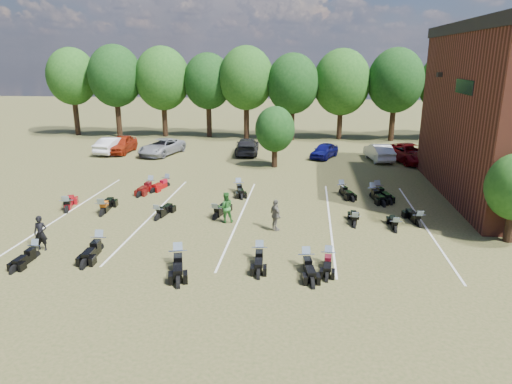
# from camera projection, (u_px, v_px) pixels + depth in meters

# --- Properties ---
(ground) EXTENTS (160.00, 160.00, 0.00)m
(ground) POSITION_uv_depth(u_px,v_px,m) (291.00, 240.00, 22.44)
(ground) COLOR brown
(ground) RESTS_ON ground
(car_0) EXTENTS (2.02, 4.76, 1.60)m
(car_0) POSITION_uv_depth(u_px,v_px,m) (121.00, 144.00, 42.72)
(car_0) COLOR maroon
(car_0) RESTS_ON ground
(car_1) EXTENTS (2.29, 4.80, 1.52)m
(car_1) POSITION_uv_depth(u_px,v_px,m) (114.00, 145.00, 42.55)
(car_1) COLOR silver
(car_1) RESTS_ON ground
(car_2) EXTENTS (3.73, 5.68, 1.45)m
(car_2) POSITION_uv_depth(u_px,v_px,m) (162.00, 147.00, 41.86)
(car_2) COLOR gray
(car_2) RESTS_ON ground
(car_3) EXTENTS (2.44, 5.18, 1.46)m
(car_3) POSITION_uv_depth(u_px,v_px,m) (247.00, 146.00, 42.21)
(car_3) COLOR black
(car_3) RESTS_ON ground
(car_4) EXTENTS (2.92, 4.11, 1.30)m
(car_4) POSITION_uv_depth(u_px,v_px,m) (324.00, 151.00, 40.58)
(car_4) COLOR #0D0E61
(car_4) RESTS_ON ground
(car_5) EXTENTS (2.28, 4.63, 1.46)m
(car_5) POSITION_uv_depth(u_px,v_px,m) (379.00, 152.00, 39.57)
(car_5) COLOR beige
(car_5) RESTS_ON ground
(car_6) EXTENTS (4.20, 6.03, 1.53)m
(car_6) POSITION_uv_depth(u_px,v_px,m) (410.00, 153.00, 38.84)
(car_6) COLOR #5F0509
(car_6) RESTS_ON ground
(car_7) EXTENTS (2.23, 5.18, 1.49)m
(car_7) POSITION_uv_depth(u_px,v_px,m) (462.00, 154.00, 38.59)
(car_7) COLOR #393A3E
(car_7) RESTS_ON ground
(person_black) EXTENTS (0.65, 0.48, 1.66)m
(person_black) POSITION_uv_depth(u_px,v_px,m) (41.00, 233.00, 21.02)
(person_black) COLOR black
(person_black) RESTS_ON ground
(person_green) EXTENTS (0.98, 0.87, 1.69)m
(person_green) POSITION_uv_depth(u_px,v_px,m) (226.00, 207.00, 24.60)
(person_green) COLOR #2A6A27
(person_green) RESTS_ON ground
(person_grey) EXTENTS (0.85, 1.05, 1.67)m
(person_grey) POSITION_uv_depth(u_px,v_px,m) (276.00, 215.00, 23.43)
(person_grey) COLOR #625D54
(person_grey) RESTS_ON ground
(motorcycle_0) EXTENTS (0.71, 2.09, 1.16)m
(motorcycle_0) POSITION_uv_depth(u_px,v_px,m) (36.00, 257.00, 20.47)
(motorcycle_0) COLOR black
(motorcycle_0) RESTS_ON ground
(motorcycle_1) EXTENTS (0.94, 2.48, 1.35)m
(motorcycle_1) POSITION_uv_depth(u_px,v_px,m) (100.00, 250.00, 21.17)
(motorcycle_1) COLOR black
(motorcycle_1) RESTS_ON ground
(motorcycle_2) EXTENTS (1.44, 2.63, 1.40)m
(motorcycle_2) POSITION_uv_depth(u_px,v_px,m) (179.00, 265.00, 19.66)
(motorcycle_2) COLOR black
(motorcycle_2) RESTS_ON ground
(motorcycle_3) EXTENTS (0.89, 2.28, 1.24)m
(motorcycle_3) POSITION_uv_depth(u_px,v_px,m) (259.00, 260.00, 20.18)
(motorcycle_3) COLOR black
(motorcycle_3) RESTS_ON ground
(motorcycle_4) EXTENTS (1.07, 2.36, 1.27)m
(motorcycle_4) POSITION_uv_depth(u_px,v_px,m) (306.00, 267.00, 19.46)
(motorcycle_4) COLOR black
(motorcycle_4) RESTS_ON ground
(motorcycle_5) EXTENTS (0.78, 2.09, 1.14)m
(motorcycle_5) POSITION_uv_depth(u_px,v_px,m) (328.00, 264.00, 19.78)
(motorcycle_5) COLOR black
(motorcycle_5) RESTS_ON ground
(motorcycle_7) EXTENTS (1.57, 2.62, 1.39)m
(motorcycle_7) POSITION_uv_depth(u_px,v_px,m) (67.00, 212.00, 26.49)
(motorcycle_7) COLOR maroon
(motorcycle_7) RESTS_ON ground
(motorcycle_8) EXTENTS (1.09, 2.59, 1.40)m
(motorcycle_8) POSITION_uv_depth(u_px,v_px,m) (103.00, 215.00, 25.96)
(motorcycle_8) COLOR black
(motorcycle_8) RESTS_ON ground
(motorcycle_9) EXTENTS (1.08, 2.32, 1.24)m
(motorcycle_9) POSITION_uv_depth(u_px,v_px,m) (158.00, 219.00, 25.24)
(motorcycle_9) COLOR black
(motorcycle_9) RESTS_ON ground
(motorcycle_10) EXTENTS (1.19, 2.40, 1.28)m
(motorcycle_10) POSITION_uv_depth(u_px,v_px,m) (216.00, 219.00, 25.37)
(motorcycle_10) COLOR black
(motorcycle_10) RESTS_ON ground
(motorcycle_11) EXTENTS (0.75, 2.12, 1.17)m
(motorcycle_11) POSITION_uv_depth(u_px,v_px,m) (354.00, 227.00, 24.16)
(motorcycle_11) COLOR black
(motorcycle_11) RESTS_ON ground
(motorcycle_12) EXTENTS (0.69, 2.01, 1.11)m
(motorcycle_12) POSITION_uv_depth(u_px,v_px,m) (395.00, 231.00, 23.49)
(motorcycle_12) COLOR black
(motorcycle_12) RESTS_ON ground
(motorcycle_13) EXTENTS (1.07, 2.32, 1.25)m
(motorcycle_13) POSITION_uv_depth(u_px,v_px,m) (418.00, 226.00, 24.26)
(motorcycle_13) COLOR black
(motorcycle_13) RESTS_ON ground
(motorcycle_14) EXTENTS (0.98, 2.43, 1.32)m
(motorcycle_14) POSITION_uv_depth(u_px,v_px,m) (151.00, 189.00, 30.96)
(motorcycle_14) COLOR #4F0C0B
(motorcycle_14) RESTS_ON ground
(motorcycle_15) EXTENTS (1.31, 2.31, 1.23)m
(motorcycle_15) POSITION_uv_depth(u_px,v_px,m) (167.00, 187.00, 31.67)
(motorcycle_15) COLOR maroon
(motorcycle_15) RESTS_ON ground
(motorcycle_16) EXTENTS (1.31, 2.40, 1.28)m
(motorcycle_16) POSITION_uv_depth(u_px,v_px,m) (239.00, 192.00, 30.47)
(motorcycle_16) COLOR black
(motorcycle_16) RESTS_ON ground
(motorcycle_18) EXTENTS (1.43, 2.40, 1.28)m
(motorcycle_18) POSITION_uv_depth(u_px,v_px,m) (341.00, 194.00, 30.01)
(motorcycle_18) COLOR black
(motorcycle_18) RESTS_ON ground
(motorcycle_19) EXTENTS (1.31, 2.52, 1.34)m
(motorcycle_19) POSITION_uv_depth(u_px,v_px,m) (372.00, 198.00, 29.18)
(motorcycle_19) COLOR black
(motorcycle_19) RESTS_ON ground
(motorcycle_20) EXTENTS (1.45, 2.60, 1.38)m
(motorcycle_20) POSITION_uv_depth(u_px,v_px,m) (377.00, 195.00, 29.62)
(motorcycle_20) COLOR black
(motorcycle_20) RESTS_ON ground
(tree_line) EXTENTS (56.00, 6.00, 9.79)m
(tree_line) POSITION_uv_depth(u_px,v_px,m) (294.00, 80.00, 48.39)
(tree_line) COLOR black
(tree_line) RESTS_ON ground
(young_tree_midfield) EXTENTS (3.20, 3.20, 4.70)m
(young_tree_midfield) POSITION_uv_depth(u_px,v_px,m) (275.00, 129.00, 36.55)
(young_tree_midfield) COLOR black
(young_tree_midfield) RESTS_ON ground
(parking_lines) EXTENTS (20.10, 14.00, 0.01)m
(parking_lines) POSITION_uv_depth(u_px,v_px,m) (240.00, 217.00, 25.62)
(parking_lines) COLOR silver
(parking_lines) RESTS_ON ground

